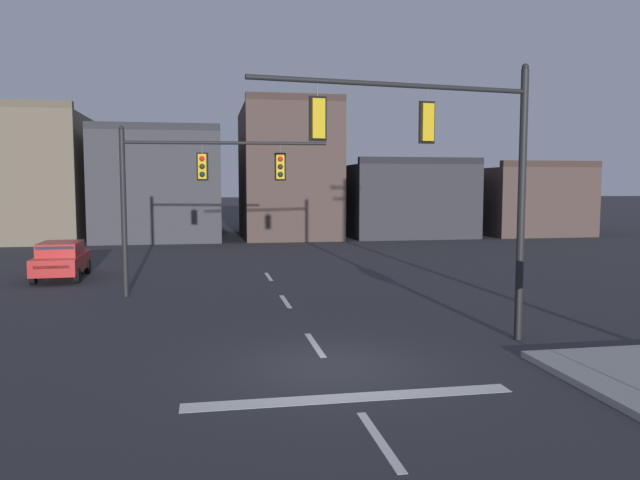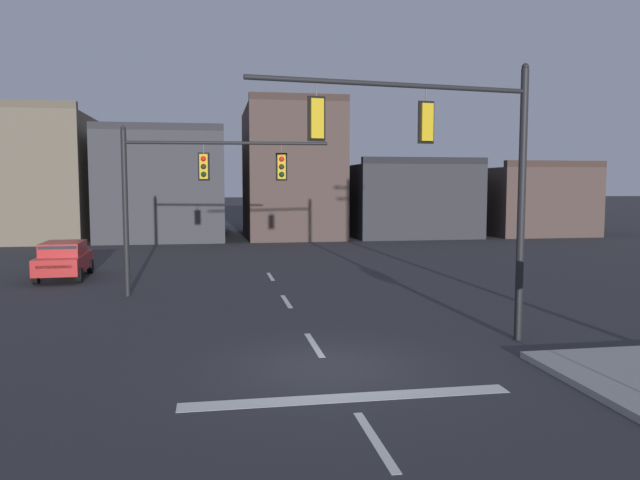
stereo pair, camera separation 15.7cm
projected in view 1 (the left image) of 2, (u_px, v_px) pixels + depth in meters
The scene contains 7 objects.
ground_plane at pixel (330, 367), 13.77m from camera, with size 400.00×400.00×0.00m, color #2B2B30.
stop_bar_paint at pixel (351, 397), 11.81m from camera, with size 6.40×0.50×0.01m, color silver.
lane_centreline at pixel (315, 345), 15.73m from camera, with size 0.16×26.40×0.01m.
signal_mast_near_side at pixel (452, 157), 15.28m from camera, with size 7.25×1.09×7.13m.
signal_mast_far_side at pixel (187, 182), 22.46m from camera, with size 7.44×0.75×6.17m.
car_lot_nearside at pixel (61, 259), 26.78m from camera, with size 2.05×4.51×1.61m.
building_row at pixel (254, 187), 48.93m from camera, with size 46.96×13.53×10.48m.
Camera 1 is at (-2.65, -13.20, 4.04)m, focal length 34.73 mm.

